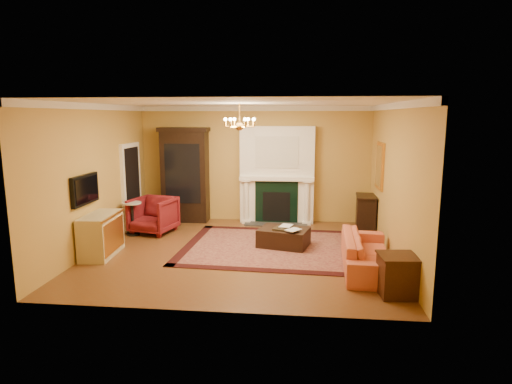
# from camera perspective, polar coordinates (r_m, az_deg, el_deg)

# --- Properties ---
(floor) EXTENTS (6.00, 5.50, 0.02)m
(floor) POSITION_cam_1_polar(r_m,az_deg,el_deg) (8.89, -2.09, -8.02)
(floor) COLOR brown
(floor) RESTS_ON ground
(ceiling) EXTENTS (6.00, 5.50, 0.02)m
(ceiling) POSITION_cam_1_polar(r_m,az_deg,el_deg) (8.45, -2.23, 11.83)
(ceiling) COLOR white
(ceiling) RESTS_ON wall_back
(wall_back) EXTENTS (6.00, 0.02, 3.00)m
(wall_back) POSITION_cam_1_polar(r_m,az_deg,el_deg) (11.26, -0.18, 3.71)
(wall_back) COLOR gold
(wall_back) RESTS_ON floor
(wall_front) EXTENTS (6.00, 0.02, 3.00)m
(wall_front) POSITION_cam_1_polar(r_m,az_deg,el_deg) (5.87, -5.96, -2.31)
(wall_front) COLOR gold
(wall_front) RESTS_ON floor
(wall_left) EXTENTS (0.02, 5.50, 3.00)m
(wall_left) POSITION_cam_1_polar(r_m,az_deg,el_deg) (9.44, -20.56, 1.83)
(wall_left) COLOR gold
(wall_left) RESTS_ON floor
(wall_right) EXTENTS (0.02, 5.50, 3.00)m
(wall_right) POSITION_cam_1_polar(r_m,az_deg,el_deg) (8.65, 18.00, 1.27)
(wall_right) COLOR gold
(wall_right) RESTS_ON floor
(fireplace) EXTENTS (1.90, 0.70, 2.50)m
(fireplace) POSITION_cam_1_polar(r_m,az_deg,el_deg) (11.06, 2.81, 1.99)
(fireplace) COLOR white
(fireplace) RESTS_ON wall_back
(crown_molding) EXTENTS (6.00, 5.50, 0.12)m
(crown_molding) POSITION_cam_1_polar(r_m,az_deg,el_deg) (9.40, -1.38, 11.23)
(crown_molding) COLOR white
(crown_molding) RESTS_ON ceiling
(doorway) EXTENTS (0.08, 1.05, 2.10)m
(doorway) POSITION_cam_1_polar(r_m,az_deg,el_deg) (11.02, -16.25, 0.78)
(doorway) COLOR white
(doorway) RESTS_ON wall_left
(tv_panel) EXTENTS (0.09, 0.95, 0.58)m
(tv_panel) POSITION_cam_1_polar(r_m,az_deg,el_deg) (8.91, -21.84, 0.30)
(tv_panel) COLOR black
(tv_panel) RESTS_ON wall_left
(gilt_mirror) EXTENTS (0.06, 0.76, 1.05)m
(gilt_mirror) POSITION_cam_1_polar(r_m,az_deg,el_deg) (9.98, 16.17, 3.36)
(gilt_mirror) COLOR gold
(gilt_mirror) RESTS_ON wall_right
(chandelier) EXTENTS (0.63, 0.55, 0.53)m
(chandelier) POSITION_cam_1_polar(r_m,az_deg,el_deg) (8.45, -2.21, 9.10)
(chandelier) COLOR #C28935
(chandelier) RESTS_ON ceiling
(oriental_rug) EXTENTS (4.14, 3.18, 0.02)m
(oriental_rug) POSITION_cam_1_polar(r_m,az_deg,el_deg) (9.15, 3.04, -7.38)
(oriental_rug) COLOR #4D101B
(oriental_rug) RESTS_ON floor
(china_cabinet) EXTENTS (1.18, 0.55, 2.36)m
(china_cabinet) POSITION_cam_1_polar(r_m,az_deg,el_deg) (11.37, -9.40, 2.00)
(china_cabinet) COLOR black
(china_cabinet) RESTS_ON floor
(wingback_armchair) EXTENTS (1.09, 1.05, 0.95)m
(wingback_armchair) POSITION_cam_1_polar(r_m,az_deg,el_deg) (10.45, -13.54, -2.79)
(wingback_armchair) COLOR maroon
(wingback_armchair) RESTS_ON floor
(pedestal_table) EXTENTS (0.44, 0.44, 0.78)m
(pedestal_table) POSITION_cam_1_polar(r_m,az_deg,el_deg) (10.39, -16.16, -3.10)
(pedestal_table) COLOR black
(pedestal_table) RESTS_ON floor
(commode) EXTENTS (0.60, 1.16, 0.84)m
(commode) POSITION_cam_1_polar(r_m,az_deg,el_deg) (9.09, -19.95, -5.40)
(commode) COLOR tan
(commode) RESTS_ON floor
(coral_sofa) EXTENTS (0.74, 2.17, 0.84)m
(coral_sofa) POSITION_cam_1_polar(r_m,az_deg,el_deg) (8.07, 14.63, -7.07)
(coral_sofa) COLOR #BE5B3C
(coral_sofa) RESTS_ON floor
(end_table) EXTENTS (0.57, 0.57, 0.62)m
(end_table) POSITION_cam_1_polar(r_m,az_deg,el_deg) (7.09, 18.30, -10.62)
(end_table) COLOR #341C0E
(end_table) RESTS_ON floor
(console_table) EXTENTS (0.51, 0.80, 0.85)m
(console_table) POSITION_cam_1_polar(r_m,az_deg,el_deg) (10.62, 14.40, -2.88)
(console_table) COLOR black
(console_table) RESTS_ON floor
(leather_ottoman) EXTENTS (1.16, 0.96, 0.38)m
(leather_ottoman) POSITION_cam_1_polar(r_m,az_deg,el_deg) (9.19, 3.72, -6.03)
(leather_ottoman) COLOR black
(leather_ottoman) RESTS_ON oriental_rug
(ottoman_tray) EXTENTS (0.59, 0.51, 0.03)m
(ottoman_tray) POSITION_cam_1_polar(r_m,az_deg,el_deg) (9.07, 4.06, -4.90)
(ottoman_tray) COLOR black
(ottoman_tray) RESTS_ON leather_ottoman
(book_a) EXTENTS (0.24, 0.09, 0.32)m
(book_a) POSITION_cam_1_polar(r_m,az_deg,el_deg) (9.15, 3.32, -3.62)
(book_a) COLOR gray
(book_a) RESTS_ON ottoman_tray
(book_b) EXTENTS (0.20, 0.16, 0.31)m
(book_b) POSITION_cam_1_polar(r_m,az_deg,el_deg) (8.90, 4.43, -4.04)
(book_b) COLOR gray
(book_b) RESTS_ON ottoman_tray
(topiary_left) EXTENTS (0.16, 0.16, 0.44)m
(topiary_left) POSITION_cam_1_polar(r_m,az_deg,el_deg) (11.03, -0.12, 3.44)
(topiary_left) COLOR gray
(topiary_left) RESTS_ON fireplace
(topiary_right) EXTENTS (0.15, 0.15, 0.41)m
(topiary_right) POSITION_cam_1_polar(r_m,az_deg,el_deg) (10.97, 6.09, 3.25)
(topiary_right) COLOR gray
(topiary_right) RESTS_ON fireplace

